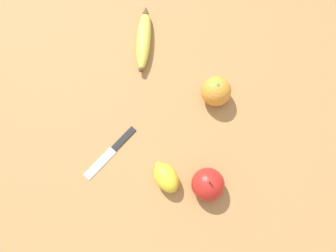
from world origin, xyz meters
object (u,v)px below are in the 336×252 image
object	(u,v)px
lemon	(166,177)
orange	(216,91)
banana	(144,39)
paring_knife	(112,150)
apple	(208,184)

from	to	relation	value
lemon	orange	bearing A→B (deg)	-177.19
banana	orange	world-z (taller)	orange
orange	paring_knife	xyz separation A→B (m)	(0.27, -0.14, -0.04)
banana	apple	bearing A→B (deg)	-155.09
orange	lemon	distance (m)	0.26
orange	apple	world-z (taller)	apple
banana	lemon	bearing A→B (deg)	-167.78
orange	banana	bearing A→B (deg)	-97.63
lemon	paring_knife	world-z (taller)	lemon
banana	paring_knife	distance (m)	0.32
orange	apple	distance (m)	0.24
orange	lemon	xyz separation A→B (m)	(0.26, 0.01, -0.01)
orange	paring_knife	bearing A→B (deg)	-27.86
lemon	apple	bearing A→B (deg)	113.21
banana	apple	distance (m)	0.44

